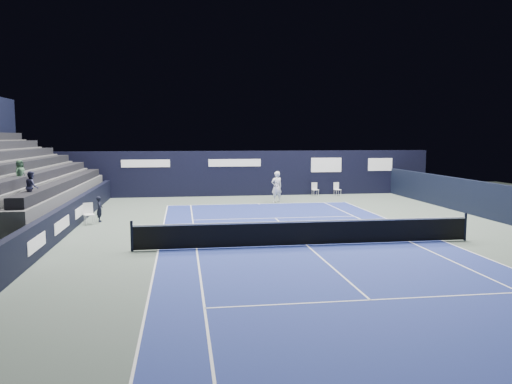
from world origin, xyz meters
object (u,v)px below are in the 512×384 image
(folding_chair_back_a, at_px, (315,188))
(line_judge_chair, at_px, (89,212))
(tennis_net, at_px, (307,232))
(tennis_player, at_px, (277,187))
(folding_chair_back_b, at_px, (337,188))

(folding_chair_back_a, bearing_deg, line_judge_chair, -151.84)
(tennis_net, distance_m, tennis_player, 12.58)
(folding_chair_back_a, relative_size, tennis_net, 0.07)
(folding_chair_back_a, height_order, line_judge_chair, line_judge_chair)
(folding_chair_back_a, height_order, folding_chair_back_b, folding_chair_back_b)
(folding_chair_back_b, bearing_deg, tennis_net, -123.66)
(folding_chair_back_b, bearing_deg, tennis_player, -161.21)
(folding_chair_back_a, distance_m, tennis_player, 4.49)
(folding_chair_back_b, distance_m, tennis_player, 5.65)
(folding_chair_back_a, relative_size, folding_chair_back_b, 1.00)
(tennis_player, bearing_deg, folding_chair_back_a, 42.64)
(line_judge_chair, xyz_separation_m, tennis_player, (10.16, 6.55, 0.40))
(line_judge_chair, relative_size, tennis_player, 0.52)
(line_judge_chair, bearing_deg, tennis_player, 10.88)
(tennis_net, bearing_deg, folding_chair_back_a, 73.79)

